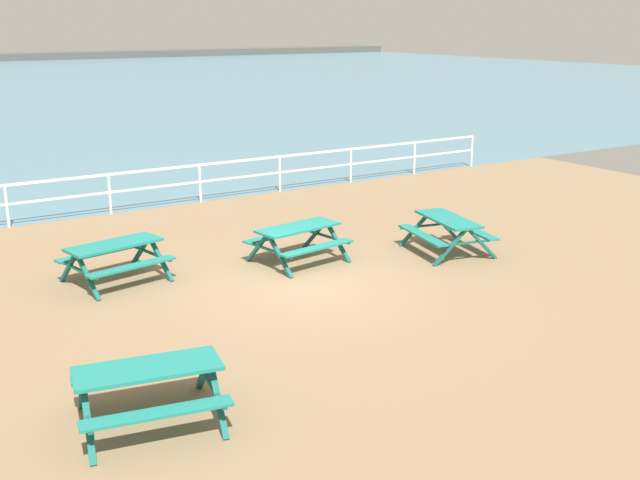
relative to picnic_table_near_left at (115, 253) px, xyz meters
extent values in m
cube|color=#846B4C|center=(2.89, -2.33, -0.68)|extent=(30.00, 24.00, 0.20)
cube|color=white|center=(2.89, 5.42, 0.47)|extent=(23.00, 0.06, 0.06)
cube|color=white|center=(2.89, 5.42, -0.01)|extent=(23.00, 0.05, 0.05)
cylinder|color=white|center=(-0.94, 5.42, -0.06)|extent=(0.07, 0.07, 1.05)
cylinder|color=white|center=(1.61, 5.42, -0.06)|extent=(0.07, 0.07, 1.05)
cylinder|color=white|center=(4.17, 5.42, -0.06)|extent=(0.07, 0.07, 1.05)
cylinder|color=white|center=(6.73, 5.42, -0.06)|extent=(0.07, 0.07, 1.05)
cylinder|color=white|center=(9.28, 5.42, -0.06)|extent=(0.07, 0.07, 1.05)
cylinder|color=white|center=(11.84, 5.42, -0.06)|extent=(0.07, 0.07, 1.05)
cylinder|color=white|center=(14.39, 5.42, -0.06)|extent=(0.07, 0.07, 1.05)
cube|color=#1E7A70|center=(0.00, 0.00, 0.17)|extent=(1.90, 1.04, 0.05)
cube|color=#1E7A70|center=(-0.12, 0.61, -0.13)|extent=(1.82, 0.61, 0.04)
cube|color=#1E7A70|center=(0.12, -0.61, -0.13)|extent=(1.82, 0.61, 0.04)
cube|color=#165B54|center=(0.69, 0.52, -0.21)|extent=(0.23, 0.79, 0.79)
cube|color=#165B54|center=(0.84, -0.22, -0.21)|extent=(0.23, 0.79, 0.79)
cube|color=#165B54|center=(0.77, 0.15, -0.16)|extent=(0.35, 1.48, 0.04)
cube|color=#165B54|center=(-0.84, 0.22, -0.21)|extent=(0.23, 0.79, 0.79)
cube|color=#165B54|center=(-0.69, -0.52, -0.21)|extent=(0.23, 0.79, 0.79)
cube|color=#165B54|center=(-0.77, -0.15, -0.16)|extent=(0.35, 1.48, 0.04)
cube|color=#1E7A70|center=(3.64, -0.81, 0.17)|extent=(1.88, 0.96, 0.05)
cube|color=#1E7A70|center=(3.55, -0.19, -0.13)|extent=(1.82, 0.52, 0.04)
cube|color=#1E7A70|center=(3.73, -1.42, -0.13)|extent=(1.82, 0.52, 0.04)
cube|color=#165B54|center=(4.36, -0.32, -0.21)|extent=(0.20, 0.80, 0.79)
cube|color=#165B54|center=(4.47, -1.06, -0.21)|extent=(0.20, 0.80, 0.79)
cube|color=#165B54|center=(4.41, -0.69, -0.16)|extent=(0.28, 1.49, 0.04)
cube|color=#165B54|center=(2.82, -0.55, -0.21)|extent=(0.20, 0.80, 0.79)
cube|color=#165B54|center=(2.93, -1.29, -0.21)|extent=(0.20, 0.80, 0.79)
cube|color=#165B54|center=(2.87, -0.92, -0.16)|extent=(0.28, 1.49, 0.04)
cube|color=#1E7A70|center=(6.76, -1.95, 0.17)|extent=(1.04, 1.90, 0.05)
cube|color=#1E7A70|center=(6.15, -1.83, -0.13)|extent=(0.61, 1.82, 0.04)
cube|color=#1E7A70|center=(7.37, -2.08, -0.13)|extent=(0.61, 1.82, 0.04)
cube|color=#165B54|center=(6.55, -1.12, -0.21)|extent=(0.79, 0.24, 0.79)
cube|color=#165B54|center=(7.28, -1.26, -0.21)|extent=(0.79, 0.24, 0.79)
cube|color=#165B54|center=(6.92, -1.19, -0.16)|extent=(1.48, 0.36, 0.04)
cube|color=#165B54|center=(6.24, -2.64, -0.21)|extent=(0.79, 0.24, 0.79)
cube|color=#165B54|center=(6.97, -2.79, -0.21)|extent=(0.79, 0.24, 0.79)
cube|color=#165B54|center=(6.61, -2.72, -0.16)|extent=(1.48, 0.36, 0.04)
cube|color=#1E7A70|center=(-1.38, -5.60, 0.17)|extent=(1.90, 1.03, 0.05)
cube|color=#1E7A70|center=(-1.26, -4.99, -0.13)|extent=(1.82, 0.60, 0.04)
cube|color=#1E7A70|center=(-1.50, -6.21, -0.13)|extent=(1.82, 0.60, 0.04)
cube|color=#165B54|center=(-0.54, -5.38, -0.21)|extent=(0.23, 0.79, 0.79)
cube|color=#165B54|center=(-0.68, -6.11, -0.21)|extent=(0.23, 0.79, 0.79)
cube|color=#165B54|center=(-0.61, -5.74, -0.16)|extent=(0.34, 1.48, 0.04)
cube|color=#165B54|center=(-2.07, -5.08, -0.21)|extent=(0.23, 0.79, 0.79)
cube|color=#165B54|center=(-2.22, -5.82, -0.21)|extent=(0.23, 0.79, 0.79)
cube|color=#165B54|center=(-2.14, -5.45, -0.16)|extent=(0.34, 1.48, 0.04)
camera|label=1|loc=(-4.21, -14.07, 4.31)|focal=42.99mm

